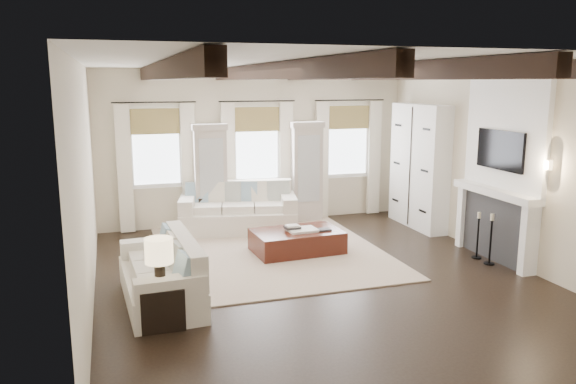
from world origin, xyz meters
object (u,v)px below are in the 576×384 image
object	(u,v)px
side_table_back	(208,212)
ottoman	(297,241)
sofa_back	(238,211)
side_table_front	(161,305)
sofa_left	(165,276)

from	to	relation	value
side_table_back	ottoman	bearing A→B (deg)	-61.38
sofa_back	side_table_front	xyz separation A→B (m)	(-1.89, -4.08, -0.14)
side_table_back	side_table_front	bearing A→B (deg)	-106.75
sofa_left	ottoman	distance (m)	2.86
side_table_front	ottoman	bearing A→B (deg)	42.53
side_table_front	side_table_back	xyz separation A→B (m)	(1.35, 4.49, 0.07)
ottoman	side_table_back	distance (m)	2.47
sofa_back	side_table_back	xyz separation A→B (m)	(-0.54, 0.41, -0.07)
side_table_front	side_table_back	distance (m)	4.68
sofa_left	side_table_back	distance (m)	3.90
sofa_back	ottoman	xyz separation A→B (m)	(0.64, -1.76, -0.20)
sofa_left	side_table_back	xyz separation A→B (m)	(1.23, 3.70, -0.02)
sofa_back	sofa_left	world-z (taller)	sofa_back
sofa_back	side_table_back	world-z (taller)	sofa_back
sofa_left	side_table_front	world-z (taller)	sofa_left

